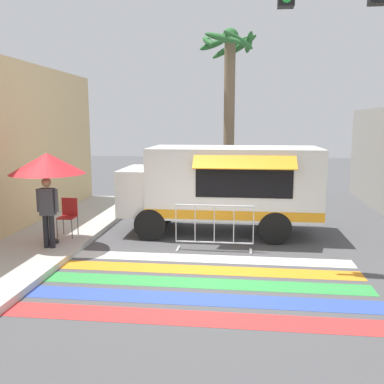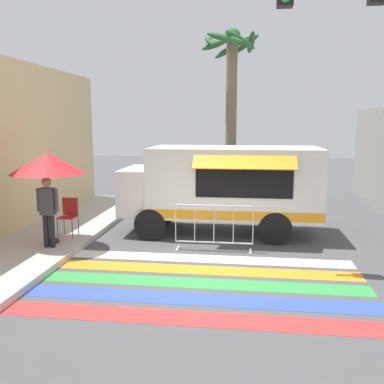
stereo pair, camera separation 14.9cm
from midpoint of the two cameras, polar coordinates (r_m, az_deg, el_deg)
name	(u,v)px [view 2 (the right image)]	position (r m, az deg, el deg)	size (l,w,h in m)	color
ground_plane	(206,272)	(9.11, 2.30, -10.63)	(60.00, 60.00, 0.00)	#4C4C4F
crosswalk_painted	(202,283)	(8.51, 1.90, -12.07)	(6.40, 3.60, 0.01)	red
food_truck	(219,184)	(11.95, 4.01, 1.13)	(5.43, 2.61, 2.42)	white
traffic_signal_pole	(381,35)	(9.61, 24.30, 18.59)	(4.04, 0.29, 6.67)	#515456
patio_umbrella	(48,164)	(10.90, -18.34, 3.62)	(1.80, 1.80, 2.23)	black
folding_chair	(69,213)	(11.69, -15.73, -2.68)	(0.42, 0.42, 0.99)	#4C4C51
vendor_person	(48,208)	(10.64, -18.29, -2.01)	(0.53, 0.22, 1.69)	black
barricade_front	(214,228)	(10.42, 3.35, -4.84)	(1.91, 0.44, 1.14)	#B7BABF
palm_tree	(231,88)	(16.19, 5.47, 13.70)	(2.24, 2.22, 6.44)	#7A664C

